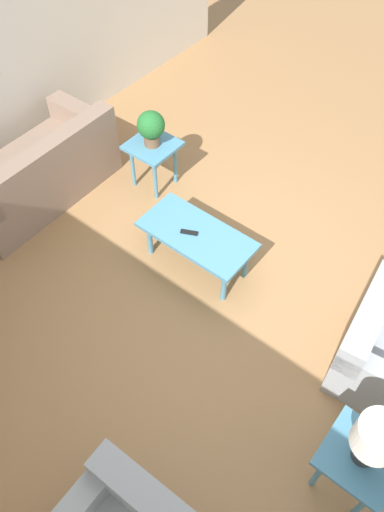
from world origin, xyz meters
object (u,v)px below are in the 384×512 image
object	(u,v)px
sofa	(37,174)
side_table_plant	(153,151)
potted_plant	(151,127)
side_table_lamp	(358,461)
coffee_table	(197,237)
table_lamp	(376,440)

from	to	relation	value
sofa	side_table_plant	world-z (taller)	sofa
side_table_plant	potted_plant	distance (m)	0.31
sofa	side_table_lamp	distance (m)	4.03
coffee_table	table_lamp	xyz separation A→B (m)	(-2.07, 0.91, 0.46)
sofa	table_lamp	size ratio (longest dim) A/B	3.69
side_table_lamp	table_lamp	size ratio (longest dim) A/B	1.15
coffee_table	table_lamp	size ratio (longest dim) A/B	2.25
coffee_table	side_table_lamp	size ratio (longest dim) A/B	1.97
sofa	potted_plant	bearing A→B (deg)	136.35
potted_plant	side_table_lamp	bearing A→B (deg)	154.25
sofa	coffee_table	xyz separation A→B (m)	(-1.91, -0.30, 0.08)
coffee_table	side_table_plant	world-z (taller)	side_table_plant
potted_plant	table_lamp	bearing A→B (deg)	154.25
sofa	coffee_table	distance (m)	1.93
sofa	table_lamp	world-z (taller)	table_lamp
potted_plant	table_lamp	xyz separation A→B (m)	(-3.14, 1.52, 0.09)
side_table_lamp	potted_plant	bearing A→B (deg)	-25.75
side_table_plant	table_lamp	size ratio (longest dim) A/B	1.15
coffee_table	table_lamp	world-z (taller)	table_lamp
side_table_lamp	table_lamp	bearing A→B (deg)	180.00
sofa	potted_plant	distance (m)	1.32
sofa	table_lamp	distance (m)	4.06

